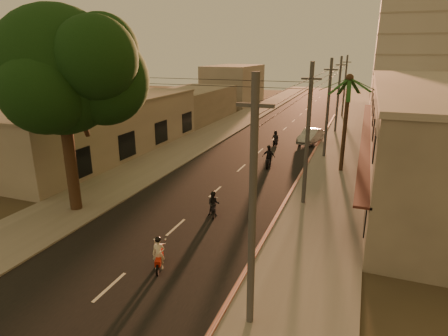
{
  "coord_description": "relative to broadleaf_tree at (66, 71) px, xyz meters",
  "views": [
    {
      "loc": [
        9.34,
        -15.03,
        9.59
      ],
      "look_at": [
        0.94,
        7.29,
        2.09
      ],
      "focal_mm": 30.0,
      "sensor_mm": 36.0,
      "label": 1
    }
  ],
  "objects": [
    {
      "name": "palm_tree",
      "position": [
        14.61,
        13.86,
        -1.33
      ],
      "size": [
        5.0,
        5.0,
        8.2
      ],
      "color": "black",
      "rests_on": "ground"
    },
    {
      "name": "left_building",
      "position": [
        -7.37,
        11.86,
        -5.88
      ],
      "size": [
        8.2,
        24.2,
        5.2
      ],
      "color": "#9D988E",
      "rests_on": "ground"
    },
    {
      "name": "shophouse_row",
      "position": [
        20.57,
        15.86,
        -4.83
      ],
      "size": [
        8.8,
        34.2,
        7.3
      ],
      "color": "gray",
      "rests_on": "ground"
    },
    {
      "name": "scooter_mid_a",
      "position": [
        8.01,
        2.14,
        -7.75
      ],
      "size": [
        1.1,
        1.55,
        1.59
      ],
      "rotation": [
        0.0,
        0.0,
        0.35
      ],
      "color": "black",
      "rests_on": "ground"
    },
    {
      "name": "sidewalk_right",
      "position": [
        14.11,
        17.86,
        -8.42
      ],
      "size": [
        5.0,
        140.0,
        0.12
      ],
      "primitive_type": "cube",
      "color": "slate",
      "rests_on": "ground"
    },
    {
      "name": "road",
      "position": [
        6.61,
        17.86,
        -8.47
      ],
      "size": [
        10.0,
        140.0,
        0.02
      ],
      "primitive_type": "cube",
      "color": "black",
      "rests_on": "ground"
    },
    {
      "name": "filler_left_near",
      "position": [
        -7.39,
        31.86,
        -6.28
      ],
      "size": [
        8.0,
        14.0,
        4.4
      ],
      "primitive_type": "cube",
      "color": "#9D988E",
      "rests_on": "ground"
    },
    {
      "name": "scooter_mid_b",
      "position": [
        8.69,
        12.95,
        -7.6
      ],
      "size": [
        1.14,
        1.99,
        1.95
      ],
      "rotation": [
        0.0,
        0.0,
        0.07
      ],
      "color": "black",
      "rests_on": "ground"
    },
    {
      "name": "sidewalk_left",
      "position": [
        -0.89,
        17.86,
        -8.42
      ],
      "size": [
        5.0,
        140.0,
        0.12
      ],
      "primitive_type": "cube",
      "color": "slate",
      "rests_on": "ground"
    },
    {
      "name": "scooter_far_a",
      "position": [
        7.43,
        20.88,
        -7.76
      ],
      "size": [
        0.78,
        1.64,
        1.6
      ],
      "rotation": [
        0.0,
        0.0,
        -0.04
      ],
      "color": "black",
      "rests_on": "ground"
    },
    {
      "name": "broadleaf_tree",
      "position": [
        0.0,
        0.0,
        0.0
      ],
      "size": [
        9.6,
        8.7,
        12.1
      ],
      "color": "black",
      "rests_on": "ground"
    },
    {
      "name": "parked_car",
      "position": [
        10.78,
        23.19,
        -7.72
      ],
      "size": [
        3.31,
        5.18,
        1.51
      ],
      "primitive_type": "imported",
      "rotation": [
        0.0,
        0.0,
        -0.19
      ],
      "color": "#9DA0A5",
      "rests_on": "ground"
    },
    {
      "name": "distant_tower",
      "position": [
        22.61,
        53.86,
        5.52
      ],
      "size": [
        12.1,
        12.1,
        28.0
      ],
      "color": "#B7B5B2",
      "rests_on": "ground"
    },
    {
      "name": "scooter_red",
      "position": [
        7.86,
        -4.13,
        -7.75
      ],
      "size": [
        0.91,
        1.58,
        1.63
      ],
      "rotation": [
        0.0,
        0.0,
        0.38
      ],
      "color": "black",
      "rests_on": "ground"
    },
    {
      "name": "utility_poles",
      "position": [
        12.81,
        17.86,
        -1.94
      ],
      "size": [
        1.2,
        48.26,
        9.0
      ],
      "color": "#38383A",
      "rests_on": "ground"
    },
    {
      "name": "filler_left_far",
      "position": [
        -7.39,
        49.86,
        -4.98
      ],
      "size": [
        8.0,
        14.0,
        7.0
      ],
      "primitive_type": "cube",
      "color": "#9D988E",
      "rests_on": "ground"
    },
    {
      "name": "filler_right",
      "position": [
        20.61,
        42.86,
        -5.48
      ],
      "size": [
        8.0,
        14.0,
        6.0
      ],
      "primitive_type": "cube",
      "color": "#9D988E",
      "rests_on": "ground"
    },
    {
      "name": "curb_stripe",
      "position": [
        11.71,
        12.86,
        -8.38
      ],
      "size": [
        0.2,
        60.0,
        0.2
      ],
      "primitive_type": "cube",
      "color": "#B42213",
      "rests_on": "ground"
    },
    {
      "name": "ground",
      "position": [
        6.61,
        -2.14,
        -8.48
      ],
      "size": [
        160.0,
        160.0,
        0.0
      ],
      "primitive_type": "plane",
      "color": "#383023",
      "rests_on": "ground"
    }
  ]
}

